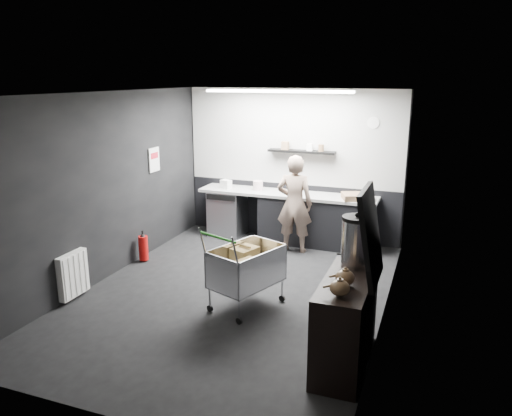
% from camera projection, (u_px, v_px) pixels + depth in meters
% --- Properties ---
extents(floor, '(5.50, 5.50, 0.00)m').
position_uv_depth(floor, '(234.00, 294.00, 6.88)').
color(floor, black).
rests_on(floor, ground).
extents(ceiling, '(5.50, 5.50, 0.00)m').
position_uv_depth(ceiling, '(231.00, 93.00, 6.18)').
color(ceiling, silver).
rests_on(ceiling, wall_back).
extents(wall_back, '(5.50, 0.00, 5.50)m').
position_uv_depth(wall_back, '(292.00, 165.00, 9.02)').
color(wall_back, black).
rests_on(wall_back, floor).
extents(wall_front, '(5.50, 0.00, 5.50)m').
position_uv_depth(wall_front, '(100.00, 275.00, 4.04)').
color(wall_front, black).
rests_on(wall_front, floor).
extents(wall_left, '(0.00, 5.50, 5.50)m').
position_uv_depth(wall_left, '(105.00, 187.00, 7.21)').
color(wall_left, black).
rests_on(wall_left, floor).
extents(wall_right, '(0.00, 5.50, 5.50)m').
position_uv_depth(wall_right, '(389.00, 213.00, 5.85)').
color(wall_right, black).
rests_on(wall_right, floor).
extents(kitchen_wall_panel, '(3.95, 0.02, 1.70)m').
position_uv_depth(kitchen_wall_panel, '(293.00, 137.00, 8.87)').
color(kitchen_wall_panel, '#B8B8B3').
rests_on(kitchen_wall_panel, wall_back).
extents(dado_panel, '(3.95, 0.02, 1.00)m').
position_uv_depth(dado_panel, '(291.00, 210.00, 9.22)').
color(dado_panel, black).
rests_on(dado_panel, wall_back).
extents(floating_shelf, '(1.20, 0.22, 0.04)m').
position_uv_depth(floating_shelf, '(301.00, 151.00, 8.76)').
color(floating_shelf, black).
rests_on(floating_shelf, wall_back).
extents(wall_clock, '(0.20, 0.03, 0.20)m').
position_uv_depth(wall_clock, '(373.00, 123.00, 8.31)').
color(wall_clock, white).
rests_on(wall_clock, wall_back).
extents(poster, '(0.02, 0.30, 0.40)m').
position_uv_depth(poster, '(154.00, 160.00, 8.32)').
color(poster, white).
rests_on(poster, wall_left).
extents(poster_red_band, '(0.02, 0.22, 0.10)m').
position_uv_depth(poster_red_band, '(154.00, 156.00, 8.30)').
color(poster_red_band, red).
rests_on(poster_red_band, poster).
extents(radiator, '(0.10, 0.50, 0.60)m').
position_uv_depth(radiator, '(73.00, 275.00, 6.63)').
color(radiator, white).
rests_on(radiator, wall_left).
extents(ceiling_strip, '(2.40, 0.20, 0.04)m').
position_uv_depth(ceiling_strip, '(278.00, 91.00, 7.86)').
color(ceiling_strip, white).
rests_on(ceiling_strip, ceiling).
extents(prep_counter, '(3.20, 0.61, 0.90)m').
position_uv_depth(prep_counter, '(293.00, 217.00, 8.90)').
color(prep_counter, black).
rests_on(prep_counter, floor).
extents(person, '(0.63, 0.44, 1.66)m').
position_uv_depth(person, '(294.00, 204.00, 8.35)').
color(person, '#C2AD99').
rests_on(person, floor).
extents(shopping_cart, '(0.91, 1.19, 1.09)m').
position_uv_depth(shopping_cart, '(246.00, 269.00, 6.37)').
color(shopping_cart, silver).
rests_on(shopping_cart, floor).
extents(sideboard, '(0.54, 1.25, 1.88)m').
position_uv_depth(sideboard, '(348.00, 310.00, 5.09)').
color(sideboard, black).
rests_on(sideboard, floor).
extents(fire_extinguisher, '(0.15, 0.15, 0.49)m').
position_uv_depth(fire_extinguisher, '(143.00, 247.00, 8.02)').
color(fire_extinguisher, '#B80D0C').
rests_on(fire_extinguisher, floor).
extents(cardboard_box, '(0.60, 0.53, 0.10)m').
position_uv_depth(cardboard_box, '(357.00, 197.00, 8.35)').
color(cardboard_box, '#876648').
rests_on(cardboard_box, prep_counter).
extents(pink_tub, '(0.18, 0.18, 0.18)m').
position_uv_depth(pink_tub, '(258.00, 186.00, 9.00)').
color(pink_tub, silver).
rests_on(pink_tub, prep_counter).
extents(white_container, '(0.21, 0.18, 0.16)m').
position_uv_depth(white_container, '(226.00, 184.00, 9.16)').
color(white_container, white).
rests_on(white_container, prep_counter).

